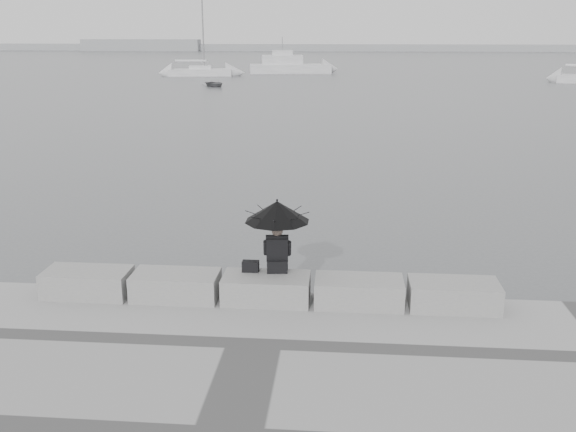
# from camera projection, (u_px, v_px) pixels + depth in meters

# --- Properties ---
(ground) EXTENTS (360.00, 360.00, 0.00)m
(ground) POSITION_uv_depth(u_px,v_px,m) (269.00, 316.00, 12.46)
(ground) COLOR #4C4F52
(ground) RESTS_ON ground
(stone_block_far_left) EXTENTS (1.60, 0.80, 0.50)m
(stone_block_far_left) POSITION_uv_depth(u_px,v_px,m) (88.00, 283.00, 12.10)
(stone_block_far_left) COLOR gray
(stone_block_far_left) RESTS_ON promenade
(stone_block_left) EXTENTS (1.60, 0.80, 0.50)m
(stone_block_left) POSITION_uv_depth(u_px,v_px,m) (176.00, 286.00, 11.96)
(stone_block_left) COLOR gray
(stone_block_left) RESTS_ON promenade
(stone_block_centre) EXTENTS (1.60, 0.80, 0.50)m
(stone_block_centre) POSITION_uv_depth(u_px,v_px,m) (266.00, 289.00, 11.82)
(stone_block_centre) COLOR gray
(stone_block_centre) RESTS_ON promenade
(stone_block_right) EXTENTS (1.60, 0.80, 0.50)m
(stone_block_right) POSITION_uv_depth(u_px,v_px,m) (359.00, 292.00, 11.68)
(stone_block_right) COLOR gray
(stone_block_right) RESTS_ON promenade
(stone_block_far_right) EXTENTS (1.60, 0.80, 0.50)m
(stone_block_far_right) POSITION_uv_depth(u_px,v_px,m) (454.00, 295.00, 11.54)
(stone_block_far_right) COLOR gray
(stone_block_far_right) RESTS_ON promenade
(seated_person) EXTENTS (1.21, 1.21, 1.39)m
(seated_person) POSITION_uv_depth(u_px,v_px,m) (277.00, 219.00, 11.73)
(seated_person) COLOR black
(seated_person) RESTS_ON stone_block_centre
(bag) EXTENTS (0.31, 0.18, 0.20)m
(bag) POSITION_uv_depth(u_px,v_px,m) (251.00, 266.00, 11.96)
(bag) COLOR black
(bag) RESTS_ON stone_block_centre
(distant_landmass) EXTENTS (180.00, 8.00, 2.80)m
(distant_landmass) POSITION_uv_depth(u_px,v_px,m) (307.00, 47.00, 160.63)
(distant_landmass) COLOR #929597
(distant_landmass) RESTS_ON ground
(sailboat_left) EXTENTS (7.57, 3.37, 12.90)m
(sailboat_left) POSITION_uv_depth(u_px,v_px,m) (201.00, 71.00, 75.67)
(sailboat_left) COLOR white
(sailboat_left) RESTS_ON ground
(motor_cruiser) EXTENTS (10.35, 4.17, 4.50)m
(motor_cruiser) POSITION_uv_depth(u_px,v_px,m) (290.00, 66.00, 80.05)
(motor_cruiser) COLOR white
(motor_cruiser) RESTS_ON ground
(dinghy) EXTENTS (3.08, 2.78, 0.50)m
(dinghy) POSITION_uv_depth(u_px,v_px,m) (215.00, 84.00, 61.88)
(dinghy) COLOR slate
(dinghy) RESTS_ON ground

